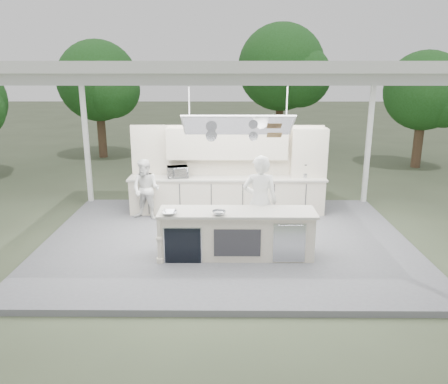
{
  "coord_description": "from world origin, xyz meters",
  "views": [
    {
      "loc": [
        0.0,
        -9.06,
        3.75
      ],
      "look_at": [
        -0.07,
        0.4,
        1.09
      ],
      "focal_mm": 35.0,
      "sensor_mm": 36.0,
      "label": 1
    }
  ],
  "objects_px": {
    "demo_island": "(236,234)",
    "sous_chef": "(146,189)",
    "head_chef": "(260,202)",
    "back_counter": "(227,195)"
  },
  "relations": [
    {
      "from": "demo_island",
      "to": "sous_chef",
      "type": "height_order",
      "value": "sous_chef"
    },
    {
      "from": "head_chef",
      "to": "sous_chef",
      "type": "height_order",
      "value": "head_chef"
    },
    {
      "from": "back_counter",
      "to": "sous_chef",
      "type": "height_order",
      "value": "sous_chef"
    },
    {
      "from": "back_counter",
      "to": "head_chef",
      "type": "xyz_separation_m",
      "value": [
        0.68,
        -2.31,
        0.51
      ]
    },
    {
      "from": "head_chef",
      "to": "demo_island",
      "type": "bearing_deg",
      "value": 50.53
    },
    {
      "from": "back_counter",
      "to": "sous_chef",
      "type": "relative_size",
      "value": 3.34
    },
    {
      "from": "demo_island",
      "to": "head_chef",
      "type": "relative_size",
      "value": 1.58
    },
    {
      "from": "demo_island",
      "to": "sous_chef",
      "type": "relative_size",
      "value": 2.04
    },
    {
      "from": "back_counter",
      "to": "sous_chef",
      "type": "bearing_deg",
      "value": -165.08
    },
    {
      "from": "demo_island",
      "to": "head_chef",
      "type": "height_order",
      "value": "head_chef"
    }
  ]
}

